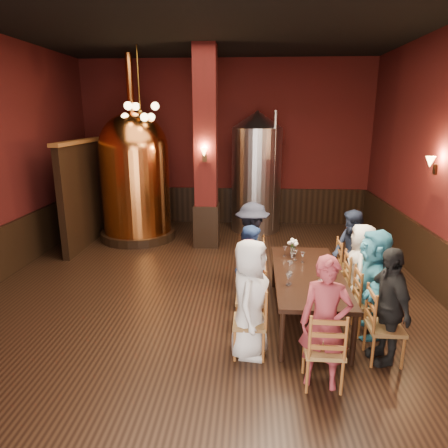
# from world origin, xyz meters

# --- Properties ---
(room) EXTENTS (10.00, 10.02, 4.50)m
(room) POSITION_xyz_m (0.00, 0.00, 2.25)
(room) COLOR black
(room) RESTS_ON ground
(wainscot_right) EXTENTS (0.08, 9.90, 1.00)m
(wainscot_right) POSITION_xyz_m (3.96, 0.00, 0.50)
(wainscot_right) COLOR black
(wainscot_right) RESTS_ON ground
(wainscot_back) EXTENTS (7.90, 0.08, 1.00)m
(wainscot_back) POSITION_xyz_m (0.00, 4.96, 0.50)
(wainscot_back) COLOR black
(wainscot_back) RESTS_ON ground
(column) EXTENTS (0.58, 0.58, 4.50)m
(column) POSITION_xyz_m (-0.30, 2.80, 2.25)
(column) COLOR #450F0E
(column) RESTS_ON ground
(partition) EXTENTS (0.22, 3.50, 2.40)m
(partition) POSITION_xyz_m (-3.20, 3.20, 1.20)
(partition) COLOR black
(partition) RESTS_ON ground
(pendant_cluster) EXTENTS (0.90, 0.90, 1.70)m
(pendant_cluster) POSITION_xyz_m (-1.80, 2.90, 3.10)
(pendant_cluster) COLOR #A57226
(pendant_cluster) RESTS_ON room
(sconce_wall) EXTENTS (0.20, 0.20, 0.36)m
(sconce_wall) POSITION_xyz_m (3.90, 0.80, 2.20)
(sconce_wall) COLOR black
(sconce_wall) RESTS_ON room
(sconce_column) EXTENTS (0.20, 0.20, 0.36)m
(sconce_column) POSITION_xyz_m (-0.30, 2.50, 2.20)
(sconce_column) COLOR black
(sconce_column) RESTS_ON column
(dining_table) EXTENTS (1.03, 2.41, 0.75)m
(dining_table) POSITION_xyz_m (1.60, -0.70, 0.69)
(dining_table) COLOR black
(dining_table) RESTS_ON ground
(chair_0) EXTENTS (0.47, 0.47, 0.92)m
(chair_0) POSITION_xyz_m (0.74, -1.68, 0.46)
(chair_0) COLOR #995A26
(chair_0) RESTS_ON ground
(person_0) EXTENTS (0.62, 0.84, 1.56)m
(person_0) POSITION_xyz_m (0.74, -1.68, 0.78)
(person_0) COLOR silver
(person_0) RESTS_ON ground
(chair_1) EXTENTS (0.47, 0.47, 0.92)m
(chair_1) POSITION_xyz_m (0.75, -1.01, 0.46)
(chair_1) COLOR #995A26
(chair_1) RESTS_ON ground
(person_1) EXTENTS (0.37, 0.52, 1.36)m
(person_1) POSITION_xyz_m (0.75, -1.01, 0.68)
(person_1) COLOR maroon
(person_1) RESTS_ON ground
(chair_2) EXTENTS (0.47, 0.47, 0.92)m
(chair_2) POSITION_xyz_m (0.75, -0.35, 0.46)
(chair_2) COLOR #995A26
(chair_2) RESTS_ON ground
(person_2) EXTENTS (0.42, 0.71, 1.38)m
(person_2) POSITION_xyz_m (0.75, -0.35, 0.69)
(person_2) COLOR navy
(person_2) RESTS_ON ground
(chair_3) EXTENTS (0.47, 0.47, 0.92)m
(chair_3) POSITION_xyz_m (0.76, 0.32, 0.46)
(chair_3) COLOR #995A26
(chair_3) RESTS_ON ground
(person_3) EXTENTS (0.68, 1.08, 1.59)m
(person_3) POSITION_xyz_m (0.76, 0.32, 0.80)
(person_3) COLOR black
(person_3) RESTS_ON ground
(chair_4) EXTENTS (0.47, 0.47, 0.92)m
(chair_4) POSITION_xyz_m (2.44, -1.71, 0.46)
(chair_4) COLOR #995A26
(chair_4) RESTS_ON ground
(person_4) EXTENTS (0.53, 0.94, 1.51)m
(person_4) POSITION_xyz_m (2.44, -1.71, 0.76)
(person_4) COLOR black
(person_4) RESTS_ON ground
(chair_5) EXTENTS (0.47, 0.47, 0.92)m
(chair_5) POSITION_xyz_m (2.45, -1.04, 0.46)
(chair_5) COLOR #995A26
(chair_5) RESTS_ON ground
(person_5) EXTENTS (0.62, 1.48, 1.55)m
(person_5) POSITION_xyz_m (2.45, -1.04, 0.77)
(person_5) COLOR teal
(person_5) RESTS_ON ground
(chair_6) EXTENTS (0.47, 0.47, 0.92)m
(chair_6) POSITION_xyz_m (2.45, -0.38, 0.46)
(chair_6) COLOR #995A26
(chair_6) RESTS_ON ground
(person_6) EXTENTS (0.62, 0.79, 1.43)m
(person_6) POSITION_xyz_m (2.45, -0.38, 0.72)
(person_6) COLOR silver
(person_6) RESTS_ON ground
(chair_7) EXTENTS (0.47, 0.47, 0.92)m
(chair_7) POSITION_xyz_m (2.46, 0.29, 0.46)
(chair_7) COLOR #995A26
(chair_7) RESTS_ON ground
(person_7) EXTENTS (0.56, 0.79, 1.48)m
(person_7) POSITION_xyz_m (2.46, 0.29, 0.74)
(person_7) COLOR #1B2336
(person_7) RESTS_ON ground
(chair_8) EXTENTS (0.47, 0.47, 0.92)m
(chair_8) POSITION_xyz_m (1.58, -2.25, 0.46)
(chair_8) COLOR #995A26
(chair_8) RESTS_ON ground
(person_8) EXTENTS (0.63, 0.48, 1.56)m
(person_8) POSITION_xyz_m (1.58, -2.25, 0.78)
(person_8) COLOR maroon
(person_8) RESTS_ON ground
(copper_kettle) EXTENTS (1.86, 1.86, 4.39)m
(copper_kettle) POSITION_xyz_m (-2.10, 3.24, 1.60)
(copper_kettle) COLOR black
(copper_kettle) RESTS_ON ground
(steel_vessel) EXTENTS (1.39, 1.39, 3.14)m
(steel_vessel) POSITION_xyz_m (0.87, 4.23, 1.57)
(steel_vessel) COLOR #B2B2B7
(steel_vessel) RESTS_ON ground
(rose_vase) EXTENTS (0.18, 0.18, 0.30)m
(rose_vase) POSITION_xyz_m (1.44, 0.05, 0.95)
(rose_vase) COLOR white
(rose_vase) RESTS_ON dining_table
(wine_glass_0) EXTENTS (0.07, 0.07, 0.17)m
(wine_glass_0) POSITION_xyz_m (1.39, -0.30, 0.83)
(wine_glass_0) COLOR white
(wine_glass_0) RESTS_ON dining_table
(wine_glass_1) EXTENTS (0.07, 0.07, 0.17)m
(wine_glass_1) POSITION_xyz_m (1.67, -1.36, 0.83)
(wine_glass_1) COLOR white
(wine_glass_1) RESTS_ON dining_table
(wine_glass_2) EXTENTS (0.07, 0.07, 0.17)m
(wine_glass_2) POSITION_xyz_m (1.90, -0.82, 0.83)
(wine_glass_2) COLOR white
(wine_glass_2) RESTS_ON dining_table
(wine_glass_3) EXTENTS (0.07, 0.07, 0.17)m
(wine_glass_3) POSITION_xyz_m (1.31, 0.02, 0.83)
(wine_glass_3) COLOR white
(wine_glass_3) RESTS_ON dining_table
(wine_glass_4) EXTENTS (0.07, 0.07, 0.17)m
(wine_glass_4) POSITION_xyz_m (1.26, -1.17, 0.83)
(wine_glass_4) COLOR white
(wine_glass_4) RESTS_ON dining_table
(wine_glass_5) EXTENTS (0.07, 0.07, 0.17)m
(wine_glass_5) POSITION_xyz_m (1.29, -1.12, 0.83)
(wine_glass_5) COLOR white
(wine_glass_5) RESTS_ON dining_table
(wine_glass_6) EXTENTS (0.07, 0.07, 0.17)m
(wine_glass_6) POSITION_xyz_m (1.47, -0.16, 0.83)
(wine_glass_6) COLOR white
(wine_glass_6) RESTS_ON dining_table
(wine_glass_7) EXTENTS (0.07, 0.07, 0.17)m
(wine_glass_7) POSITION_xyz_m (1.42, -0.07, 0.83)
(wine_glass_7) COLOR white
(wine_glass_7) RESTS_ON dining_table
(wine_glass_8) EXTENTS (0.07, 0.07, 0.17)m
(wine_glass_8) POSITION_xyz_m (1.32, -0.67, 0.83)
(wine_glass_8) COLOR white
(wine_glass_8) RESTS_ON dining_table
(wine_glass_9) EXTENTS (0.07, 0.07, 0.17)m
(wine_glass_9) POSITION_xyz_m (1.57, -0.25, 0.83)
(wine_glass_9) COLOR white
(wine_glass_9) RESTS_ON dining_table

